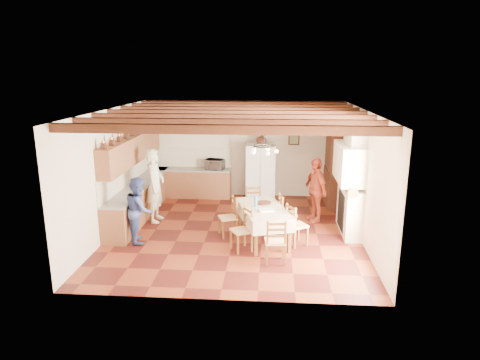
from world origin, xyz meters
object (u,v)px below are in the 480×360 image
Objects in this scene: hutch at (336,165)px; person_woman_red at (315,190)px; chair_right_far at (288,213)px; chair_end_far at (253,206)px; refrigerator at (261,173)px; person_man at (155,185)px; dining_table at (263,211)px; microwave at (215,164)px; chair_left_far at (228,217)px; chair_right_near at (297,224)px; chair_end_near at (275,240)px; chair_left_near at (241,230)px; person_woman_blue at (139,210)px.

hutch reaches higher than person_woman_red.
chair_right_far and chair_end_far have the same top height.
person_man reaches higher than refrigerator.
person_woman_red reaches higher than dining_table.
microwave is at bearing 26.35° from chair_right_far.
hutch reaches higher than chair_left_far.
person_woman_red is at bearing -51.29° from chair_right_far.
chair_right_near is at bearing -177.32° from chair_right_far.
person_man is at bearing 174.90° from chair_end_far.
chair_end_near is 3.91m from person_man.
chair_right_far is 1.00× the size of chair_end_near.
chair_left_near is 0.93m from chair_end_near.
hutch is 3.59m from dining_table.
chair_right_near is (0.78, -0.19, -0.24)m from dining_table.
chair_left_near is at bearing -125.48° from hutch.
person_woman_red is (1.34, 1.47, 0.13)m from dining_table.
dining_table is 1.32× the size of person_woman_blue.
chair_right_near is 0.49× the size of person_man.
chair_right_far is 1.21m from person_woman_red.
refrigerator is 4.41m from chair_end_near.
refrigerator reaches higher than chair_right_near.
chair_left_near is 1.00× the size of chair_left_far.
chair_right_near is 1.11m from chair_end_near.
person_man reaches higher than chair_left_far.
hutch is at bearing -7.92° from refrigerator.
chair_left_far is 1.79m from chair_end_near.
person_woman_red is at bearing 98.72° from chair_left_far.
person_woman_red reaches higher than microwave.
chair_end_near is at bearing -125.18° from person_woman_blue.
person_man is (-3.44, 0.54, 0.49)m from chair_right_far.
microwave is at bearing -27.88° from person_man.
chair_end_near is (0.74, -0.56, 0.00)m from chair_left_near.
microwave is (-2.91, 1.96, 0.20)m from person_woman_red.
microwave is (-2.16, 2.84, 0.57)m from chair_right_far.
person_woman_blue is (-0.02, -1.37, -0.21)m from person_man.
dining_table is at bearing -125.19° from hutch.
chair_end_far is at bearing 143.63° from chair_left_near.
chair_right_far is 0.63× the size of person_woman_blue.
person_woman_red reaches higher than chair_left_far.
chair_right_far is (1.44, 0.37, 0.00)m from chair_left_far.
chair_right_near is at bearing -41.68° from microwave.
refrigerator is 3.40m from person_man.
chair_left_far is at bearing -127.17° from chair_end_far.
chair_left_far is 2.54m from person_woman_red.
chair_right_far is 0.57× the size of person_woman_red.
person_man is at bearing -42.35° from chair_end_near.
chair_end_far is 1.73× the size of microwave.
chair_end_near is at bearing -76.66° from dining_table.
chair_right_near is 0.80m from chair_right_far.
chair_right_near and chair_end_near have the same top height.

